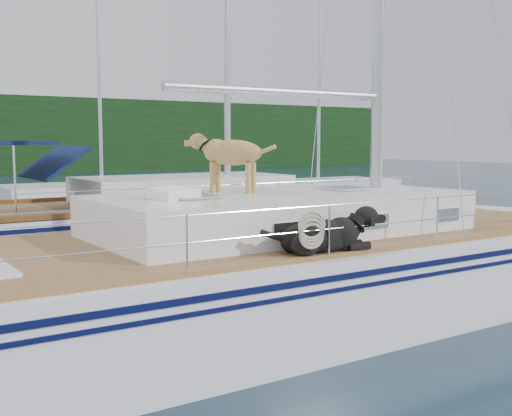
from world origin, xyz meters
TOP-DOWN VIEW (x-y plane):
  - ground at (0.00, 0.00)m, footprint 120.00×120.00m
  - main_sailboat at (0.09, -0.00)m, footprint 12.00×3.81m
  - neighbor_sailboat at (1.29, 6.10)m, footprint 11.00×3.50m
  - bg_boat_center at (4.00, 16.00)m, footprint 7.20×3.00m
  - bg_boat_east at (12.00, 13.00)m, footprint 6.40×3.00m

SIDE VIEW (x-z plane):
  - ground at x=0.00m, z-range 0.00..0.00m
  - bg_boat_center at x=4.00m, z-range -5.37..6.28m
  - bg_boat_east at x=12.00m, z-range -5.37..6.28m
  - neighbor_sailboat at x=1.29m, z-range -6.02..7.28m
  - main_sailboat at x=0.09m, z-range -6.33..7.68m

